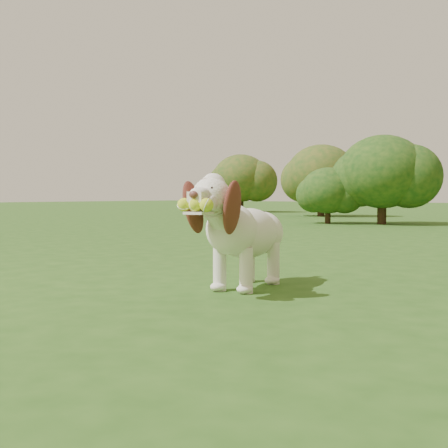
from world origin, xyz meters
The scene contains 6 objects.
ground centered at (0.00, 0.00, 0.00)m, with size 80.00×80.00×0.00m, color #274E16.
dog centered at (0.22, -0.45, 0.39)m, with size 0.51×1.14×0.74m.
shrub_a centered at (-3.40, 7.29, 0.70)m, with size 1.15×1.15×1.19m.
shrub_e centered at (-5.50, 10.71, 1.19)m, with size 1.96×1.96×2.03m.
shrub_g centered at (-9.65, 12.37, 1.19)m, with size 1.96×1.96×2.03m.
shrub_b centered at (-2.39, 7.74, 1.09)m, with size 1.78×1.78×1.85m.
Camera 1 is at (2.43, -3.33, 0.62)m, focal length 45.00 mm.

